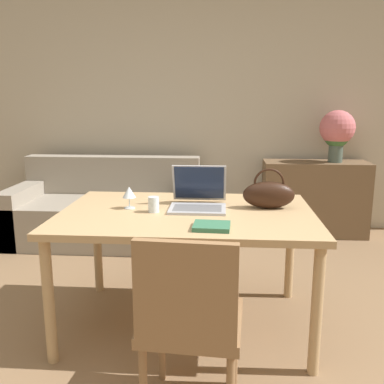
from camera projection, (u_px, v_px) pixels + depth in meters
ground_plane at (176, 381)px, 2.20m from camera, size 14.00×14.00×0.00m
wall_back at (204, 106)px, 4.70m from camera, size 10.00×0.06×2.70m
dining_table at (187, 223)px, 2.61m from camera, size 1.53×1.03×0.76m
chair at (190, 317)px, 1.84m from camera, size 0.47×0.47×0.89m
couch at (107, 212)px, 4.40m from camera, size 1.87×0.93×0.82m
sideboard at (314, 198)px, 4.53m from camera, size 1.08×0.40×0.78m
laptop at (198, 196)px, 2.69m from camera, size 0.35×0.36×0.26m
drinking_glass at (154, 204)px, 2.57m from camera, size 0.07×0.07×0.09m
wine_glass at (129, 193)px, 2.65m from camera, size 0.08×0.08×0.14m
handbag at (269, 194)px, 2.65m from camera, size 0.32×0.13×0.25m
flower_vase at (337, 131)px, 4.35m from camera, size 0.35×0.35×0.53m
book at (212, 226)px, 2.25m from camera, size 0.20×0.18×0.02m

